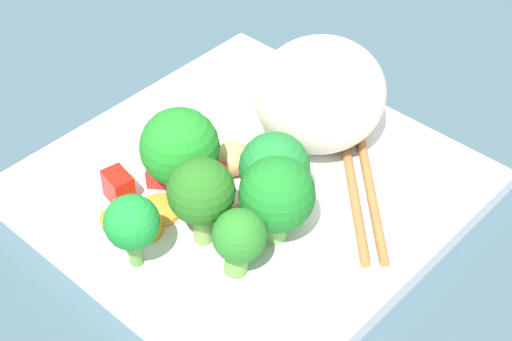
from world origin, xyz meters
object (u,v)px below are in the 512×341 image
Objects in this scene: square_plate at (249,187)px; carrot_slice_2 at (212,206)px; rice_mound at (320,94)px; broccoli_floret_3 at (274,168)px; chopstick_pair at (357,164)px.

carrot_slice_2 is at bearing -89.28° from square_plate.
rice_mound reaches higher than broccoli_floret_3.
square_plate is at bearing 98.49° from chopstick_pair.
rice_mound is 5.98cm from chopstick_pair.
square_plate is 4.51× the size of broccoli_floret_3.
rice_mound is (0.65, 7.33, 5.03)cm from square_plate.
carrot_slice_2 is (-3.16, -3.17, -3.41)cm from broccoli_floret_3.
square_plate is 8.42cm from chopstick_pair.
rice_mound is at bearing 84.91° from square_plate.
chopstick_pair is at bearing 52.31° from square_plate.
broccoli_floret_3 is (2.56, -8.17, -0.60)cm from rice_mound.
broccoli_floret_3 is at bearing 45.02° from carrot_slice_2.
square_plate is 1.80× the size of chopstick_pair.
chopstick_pair reaches higher than square_plate.
rice_mound reaches higher than square_plate.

